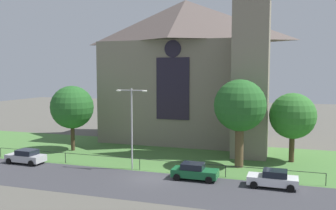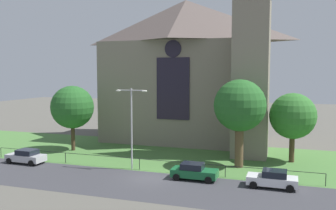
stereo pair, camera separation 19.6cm
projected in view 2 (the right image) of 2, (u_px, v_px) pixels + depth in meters
name	position (u px, v px, depth m)	size (l,w,h in m)	color
ground	(180.00, 155.00, 43.19)	(160.00, 160.00, 0.00)	#56544C
road_asphalt	(141.00, 184.00, 31.83)	(120.00, 8.00, 0.01)	#38383D
grass_verge	(175.00, 159.00, 41.30)	(120.00, 20.00, 0.01)	#477538
church_building	(190.00, 69.00, 51.40)	(23.20, 16.20, 26.00)	gray
iron_railing	(139.00, 160.00, 36.64)	(34.81, 0.07, 1.13)	black
tree_left_near	(72.00, 107.00, 45.30)	(5.34, 5.34, 8.14)	#423021
tree_right_far	(293.00, 116.00, 39.37)	(5.00, 5.00, 7.59)	#4C3823
tree_right_near	(240.00, 106.00, 37.15)	(5.35, 5.35, 9.11)	brown
streetlamp_near	(132.00, 118.00, 36.41)	(3.37, 0.26, 8.22)	#B2B2B7
parked_car_silver	(26.00, 156.00, 39.24)	(4.26, 2.15, 1.51)	#B7B7BC
parked_car_green	(194.00, 171.00, 33.29)	(4.20, 2.03, 1.51)	#196033
parked_car_white	(273.00, 179.00, 30.95)	(4.22, 2.07, 1.51)	silver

